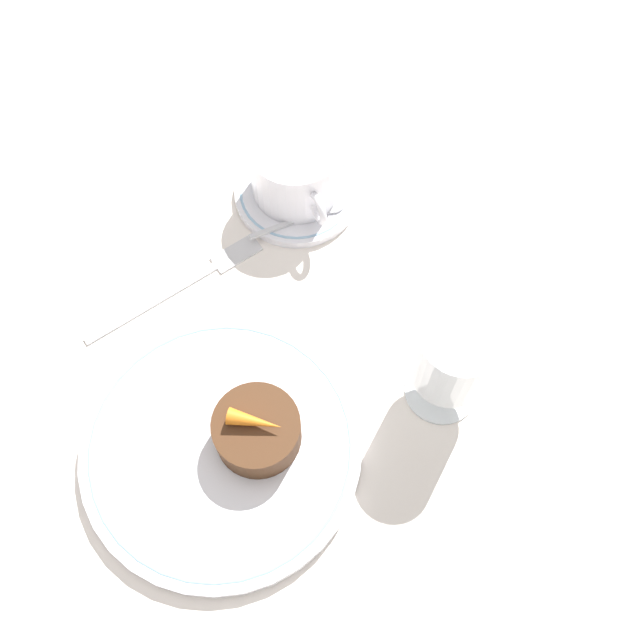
{
  "coord_description": "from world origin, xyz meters",
  "views": [
    {
      "loc": [
        0.19,
        -0.01,
        0.66
      ],
      "look_at": [
        -0.07,
        0.11,
        0.04
      ],
      "focal_mm": 42.0,
      "sensor_mm": 36.0,
      "label": 1
    }
  ],
  "objects_px": {
    "dinner_plate": "(221,448)",
    "dessert_cake": "(256,427)",
    "wine_glass": "(454,359)",
    "coffee_cup": "(296,167)",
    "fork": "(193,278)"
  },
  "relations": [
    {
      "from": "dinner_plate",
      "to": "dessert_cake",
      "type": "bearing_deg",
      "value": 86.48
    },
    {
      "from": "wine_glass",
      "to": "dessert_cake",
      "type": "distance_m",
      "value": 0.18
    },
    {
      "from": "coffee_cup",
      "to": "fork",
      "type": "relative_size",
      "value": 0.61
    },
    {
      "from": "coffee_cup",
      "to": "wine_glass",
      "type": "relative_size",
      "value": 0.98
    },
    {
      "from": "dinner_plate",
      "to": "wine_glass",
      "type": "distance_m",
      "value": 0.22
    },
    {
      "from": "wine_glass",
      "to": "fork",
      "type": "height_order",
      "value": "wine_glass"
    },
    {
      "from": "dessert_cake",
      "to": "dinner_plate",
      "type": "bearing_deg",
      "value": -93.52
    },
    {
      "from": "fork",
      "to": "wine_glass",
      "type": "bearing_deg",
      "value": 40.43
    },
    {
      "from": "dinner_plate",
      "to": "fork",
      "type": "bearing_deg",
      "value": 169.0
    },
    {
      "from": "dessert_cake",
      "to": "coffee_cup",
      "type": "bearing_deg",
      "value": 149.92
    },
    {
      "from": "fork",
      "to": "dessert_cake",
      "type": "xyz_separation_m",
      "value": [
        0.18,
        0.0,
        0.03
      ]
    },
    {
      "from": "dinner_plate",
      "to": "fork",
      "type": "relative_size",
      "value": 1.29
    },
    {
      "from": "dinner_plate",
      "to": "coffee_cup",
      "type": "height_order",
      "value": "coffee_cup"
    },
    {
      "from": "dinner_plate",
      "to": "coffee_cup",
      "type": "bearing_deg",
      "value": 143.75
    },
    {
      "from": "coffee_cup",
      "to": "wine_glass",
      "type": "bearing_deg",
      "value": 8.31
    }
  ]
}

